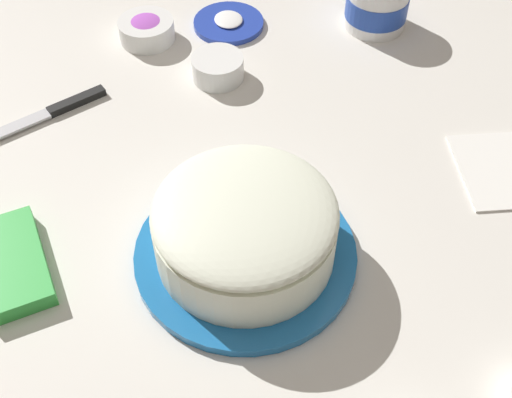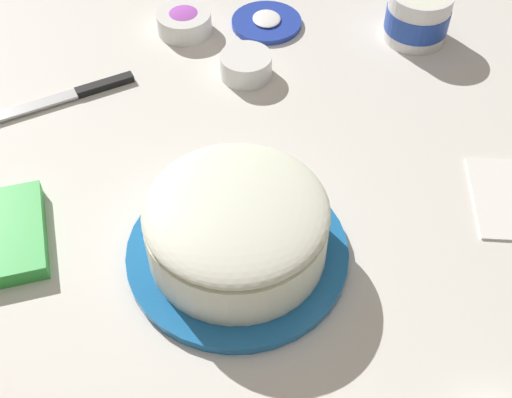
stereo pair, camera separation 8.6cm
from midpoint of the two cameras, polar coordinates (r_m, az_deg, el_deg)
The scene contains 9 objects.
ground_plane at distance 0.92m, azimuth -2.24°, elevation 0.17°, with size 1.54×1.54×0.00m, color silver.
frosted_cake at distance 0.81m, azimuth -4.01°, elevation -3.15°, with size 0.29×0.29×0.11m.
frosting_tub at distance 1.21m, azimuth 8.45°, elevation 16.47°, with size 0.11×0.11×0.09m.
frosting_tub_lid at distance 1.22m, azimuth -4.50°, elevation 14.98°, with size 0.13×0.13×0.02m.
spreading_knife at distance 1.09m, azimuth -19.85°, elevation 6.95°, with size 0.10×0.23×0.01m.
sprinkle_bowl_green at distance 1.10m, azimuth -5.65°, elevation 11.26°, with size 0.09×0.09×0.04m.
sprinkle_bowl_rainbow at distance 1.20m, azimuth -11.64°, elevation 14.24°, with size 0.10×0.10×0.04m.
candy_box_upper at distance 0.90m, azimuth -23.15°, elevation -5.36°, with size 0.15×0.08×0.02m, color green.
paper_napkin at distance 1.00m, azimuth 19.10°, elevation 2.39°, with size 0.15×0.15×0.01m, color white.
Camera 1 is at (-0.58, 0.18, 0.69)m, focal length 45.89 mm.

